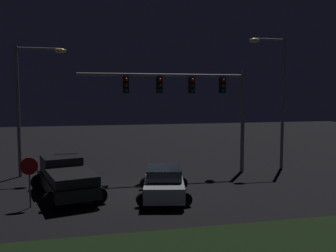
# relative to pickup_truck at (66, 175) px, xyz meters

# --- Properties ---
(ground_plane) EXTENTS (80.00, 80.00, 0.00)m
(ground_plane) POSITION_rel_pickup_truck_xyz_m (4.16, -0.11, -1.00)
(ground_plane) COLOR black
(pickup_truck) EXTENTS (3.76, 5.73, 1.80)m
(pickup_truck) POSITION_rel_pickup_truck_xyz_m (0.00, 0.00, 0.00)
(pickup_truck) COLOR black
(pickup_truck) RESTS_ON ground_plane
(car_sedan) EXTENTS (3.05, 4.67, 1.51)m
(car_sedan) POSITION_rel_pickup_truck_xyz_m (4.63, -1.45, -0.26)
(car_sedan) COLOR #B7B7BC
(car_sedan) RESTS_ON ground_plane
(traffic_signal_gantry) EXTENTS (10.32, 0.56, 6.50)m
(traffic_signal_gantry) POSITION_rel_pickup_truck_xyz_m (7.39, 3.22, 4.03)
(traffic_signal_gantry) COLOR slate
(traffic_signal_gantry) RESTS_ON ground_plane
(street_lamp_left) EXTENTS (2.95, 0.44, 7.81)m
(street_lamp_left) POSITION_rel_pickup_truck_xyz_m (-2.26, 4.85, 3.98)
(street_lamp_left) COLOR slate
(street_lamp_left) RESTS_ON ground_plane
(street_lamp_right) EXTENTS (2.58, 0.44, 8.62)m
(street_lamp_right) POSITION_rel_pickup_truck_xyz_m (13.24, 3.56, 4.39)
(street_lamp_right) COLOR slate
(street_lamp_right) RESTS_ON ground_plane
(stop_sign) EXTENTS (0.76, 0.08, 2.23)m
(stop_sign) POSITION_rel_pickup_truck_xyz_m (-1.43, -1.69, 0.56)
(stop_sign) COLOR slate
(stop_sign) RESTS_ON ground_plane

